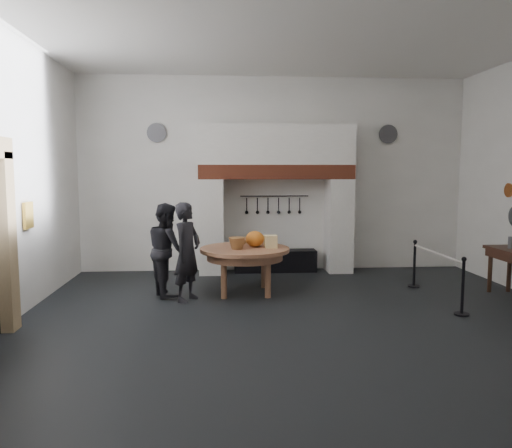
{
  "coord_description": "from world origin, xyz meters",
  "views": [
    {
      "loc": [
        -1.31,
        -7.68,
        2.32
      ],
      "look_at": [
        -0.61,
        1.5,
        1.35
      ],
      "focal_mm": 35.0,
      "sensor_mm": 36.0,
      "label": 1
    }
  ],
  "objects": [
    {
      "name": "floor",
      "position": [
        0.0,
        0.0,
        0.0
      ],
      "size": [
        9.0,
        8.0,
        0.02
      ],
      "primitive_type": "cube",
      "color": "black",
      "rests_on": "ground"
    },
    {
      "name": "ceiling",
      "position": [
        0.0,
        0.0,
        4.5
      ],
      "size": [
        9.0,
        8.0,
        0.02
      ],
      "primitive_type": "cube",
      "color": "silver",
      "rests_on": "wall_back"
    },
    {
      "name": "wall_back",
      "position": [
        0.0,
        4.0,
        2.25
      ],
      "size": [
        9.0,
        0.02,
        4.5
      ],
      "primitive_type": "cube",
      "color": "white",
      "rests_on": "floor"
    },
    {
      "name": "wall_front",
      "position": [
        0.0,
        -4.0,
        2.25
      ],
      "size": [
        9.0,
        0.02,
        4.5
      ],
      "primitive_type": "cube",
      "color": "white",
      "rests_on": "floor"
    },
    {
      "name": "wall_left",
      "position": [
        -4.5,
        0.0,
        2.25
      ],
      "size": [
        0.02,
        8.0,
        4.5
      ],
      "primitive_type": "cube",
      "color": "white",
      "rests_on": "floor"
    },
    {
      "name": "chimney_pier_left",
      "position": [
        -1.48,
        3.65,
        1.07
      ],
      "size": [
        0.55,
        0.7,
        2.15
      ],
      "primitive_type": "cube",
      "color": "silver",
      "rests_on": "floor"
    },
    {
      "name": "chimney_pier_right",
      "position": [
        1.48,
        3.65,
        1.07
      ],
      "size": [
        0.55,
        0.7,
        2.15
      ],
      "primitive_type": "cube",
      "color": "silver",
      "rests_on": "floor"
    },
    {
      "name": "hearth_brick_band",
      "position": [
        0.0,
        3.65,
        2.31
      ],
      "size": [
        3.5,
        0.72,
        0.32
      ],
      "primitive_type": "cube",
      "color": "#9E442B",
      "rests_on": "chimney_pier_left"
    },
    {
      "name": "chimney_hood",
      "position": [
        0.0,
        3.65,
        2.92
      ],
      "size": [
        3.5,
        0.7,
        0.9
      ],
      "primitive_type": "cube",
      "color": "silver",
      "rests_on": "hearth_brick_band"
    },
    {
      "name": "iron_range",
      "position": [
        0.0,
        3.72,
        0.25
      ],
      "size": [
        1.9,
        0.45,
        0.5
      ],
      "primitive_type": "cube",
      "color": "black",
      "rests_on": "floor"
    },
    {
      "name": "utensil_rail",
      "position": [
        0.0,
        3.92,
        1.75
      ],
      "size": [
        1.6,
        0.02,
        0.02
      ],
      "primitive_type": "cylinder",
      "rotation": [
        0.0,
        1.57,
        0.0
      ],
      "color": "black",
      "rests_on": "wall_back"
    },
    {
      "name": "door_jamb_far",
      "position": [
        -4.38,
        -0.3,
        1.3
      ],
      "size": [
        0.22,
        0.3,
        2.6
      ],
      "primitive_type": "cube",
      "color": "tan",
      "rests_on": "floor"
    },
    {
      "name": "wall_plaque",
      "position": [
        -4.45,
        0.8,
        1.6
      ],
      "size": [
        0.05,
        0.34,
        0.44
      ],
      "primitive_type": "cube",
      "color": "gold",
      "rests_on": "wall_left"
    },
    {
      "name": "work_table",
      "position": [
        -0.81,
        1.7,
        0.84
      ],
      "size": [
        2.04,
        2.04,
        0.07
      ],
      "primitive_type": "cylinder",
      "rotation": [
        0.0,
        0.0,
        0.22
      ],
      "color": "#A86F4F",
      "rests_on": "floor"
    },
    {
      "name": "pumpkin",
      "position": [
        -0.61,
        1.8,
        1.03
      ],
      "size": [
        0.36,
        0.36,
        0.31
      ],
      "primitive_type": "ellipsoid",
      "color": "orange",
      "rests_on": "work_table"
    },
    {
      "name": "cheese_block_big",
      "position": [
        -0.31,
        1.65,
        0.99
      ],
      "size": [
        0.22,
        0.22,
        0.24
      ],
      "primitive_type": "cube",
      "color": "#E8CE8B",
      "rests_on": "work_table"
    },
    {
      "name": "cheese_block_small",
      "position": [
        -0.33,
        1.95,
        0.97
      ],
      "size": [
        0.18,
        0.18,
        0.2
      ],
      "primitive_type": "cube",
      "color": "#DED884",
      "rests_on": "work_table"
    },
    {
      "name": "wicker_basket",
      "position": [
        -0.96,
        1.55,
        0.98
      ],
      "size": [
        0.38,
        0.38,
        0.22
      ],
      "primitive_type": "cone",
      "rotation": [
        3.14,
        0.0,
        0.22
      ],
      "color": "#9E713A",
      "rests_on": "work_table"
    },
    {
      "name": "bread_loaf",
      "position": [
        -0.91,
        2.05,
        0.94
      ],
      "size": [
        0.31,
        0.18,
        0.13
      ],
      "primitive_type": "ellipsoid",
      "color": "olive",
      "rests_on": "work_table"
    },
    {
      "name": "visitor_near",
      "position": [
        -1.87,
        1.22,
        0.89
      ],
      "size": [
        0.69,
        0.77,
        1.78
      ],
      "primitive_type": "imported",
      "rotation": [
        0.0,
        0.0,
        1.06
      ],
      "color": "black",
      "rests_on": "floor"
    },
    {
      "name": "visitor_far",
      "position": [
        -2.27,
        1.62,
        0.87
      ],
      "size": [
        0.92,
        1.03,
        1.74
      ],
      "primitive_type": "imported",
      "rotation": [
        0.0,
        0.0,
        1.94
      ],
      "color": "black",
      "rests_on": "floor"
    },
    {
      "name": "pewter_jug",
      "position": [
        4.1,
        1.08,
        1.01
      ],
      "size": [
        0.12,
        0.12,
        0.22
      ],
      "primitive_type": "cylinder",
      "color": "#4E4D52",
      "rests_on": "side_table"
    },
    {
      "name": "copper_pan_d",
      "position": [
        4.46,
        1.85,
        1.95
      ],
      "size": [
        0.03,
        0.28,
        0.28
      ],
      "primitive_type": "cylinder",
      "rotation": [
        0.0,
        1.57,
        0.0
      ],
      "color": "#C6662D",
      "rests_on": "wall_right"
    },
    {
      "name": "pewter_plate_back_left",
      "position": [
        -2.7,
        3.96,
        3.2
      ],
      "size": [
        0.44,
        0.03,
        0.44
      ],
      "primitive_type": "cylinder",
      "rotation": [
        1.57,
        0.0,
        0.0
      ],
      "color": "#4C4C51",
      "rests_on": "wall_back"
    },
    {
      "name": "pewter_plate_back_right",
      "position": [
        2.7,
        3.96,
        3.2
      ],
      "size": [
        0.44,
        0.03,
        0.44
      ],
      "primitive_type": "cylinder",
      "rotation": [
        1.57,
        0.0,
        0.0
      ],
      "color": "#4C4C51",
      "rests_on": "wall_back"
    },
    {
      "name": "barrier_post_near",
      "position": [
        2.62,
        -0.06,
        0.45
      ],
      "size": [
        0.05,
        0.05,
        0.9
      ],
      "primitive_type": "cylinder",
      "color": "black",
      "rests_on": "floor"
    },
    {
      "name": "barrier_post_far",
      "position": [
        2.62,
        1.94,
        0.45
      ],
      "size": [
        0.05,
        0.05,
        0.9
      ],
      "primitive_type": "cylinder",
      "color": "black",
      "rests_on": "floor"
    },
    {
      "name": "barrier_rope",
      "position": [
        2.62,
        0.94,
        0.85
      ],
      "size": [
        0.04,
        2.0,
        0.04
      ],
      "primitive_type": "cylinder",
      "rotation": [
        1.57,
        0.0,
        0.0
      ],
      "color": "beige",
      "rests_on": "barrier_post_near"
    }
  ]
}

